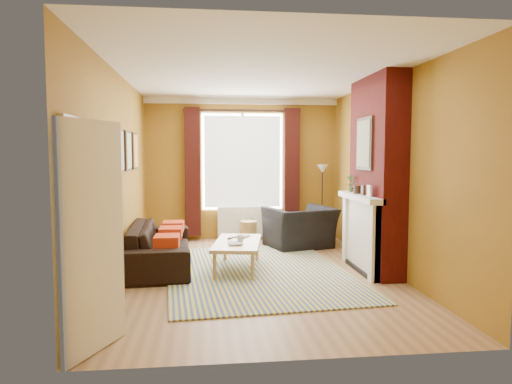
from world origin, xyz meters
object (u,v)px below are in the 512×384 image
at_px(coffee_table, 238,244).
at_px(armchair, 300,227).
at_px(sofa, 160,246).
at_px(floor_lamp, 322,181).
at_px(wicker_stool, 248,232).

bearing_deg(coffee_table, armchair, 59.85).
xyz_separation_m(sofa, floor_lamp, (2.97, 1.82, 0.86)).
distance_m(armchair, wicker_stool, 1.06).
distance_m(armchair, coffee_table, 1.96).
xyz_separation_m(sofa, coffee_table, (1.15, -0.34, 0.06)).
distance_m(coffee_table, wicker_stool, 2.11).
bearing_deg(wicker_stool, coffee_table, -99.71).
bearing_deg(armchair, floor_lamp, -148.79).
bearing_deg(wicker_stool, armchair, -32.39).
bearing_deg(coffee_table, wicker_stool, 89.59).
distance_m(sofa, coffee_table, 1.20).
bearing_deg(coffee_table, floor_lamp, 59.16).
height_order(coffee_table, floor_lamp, floor_lamp).
relative_size(coffee_table, wicker_stool, 3.31).
height_order(wicker_stool, floor_lamp, floor_lamp).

